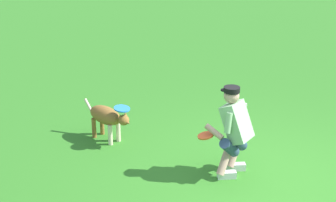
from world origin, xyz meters
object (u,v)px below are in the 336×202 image
at_px(frisbee_flying, 122,109).
at_px(frisbee_held, 206,136).
at_px(dog, 107,117).
at_px(person, 234,129).

height_order(frisbee_flying, frisbee_held, frisbee_flying).
bearing_deg(frisbee_flying, dog, -47.12).
distance_m(dog, frisbee_held, 1.86).
distance_m(person, frisbee_flying, 1.82).
bearing_deg(frisbee_flying, frisbee_held, 139.56).
bearing_deg(person, dog, 4.60).
height_order(person, dog, person).
bearing_deg(frisbee_flying, person, 147.26).
height_order(person, frisbee_flying, person).
bearing_deg(person, frisbee_held, 38.35).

